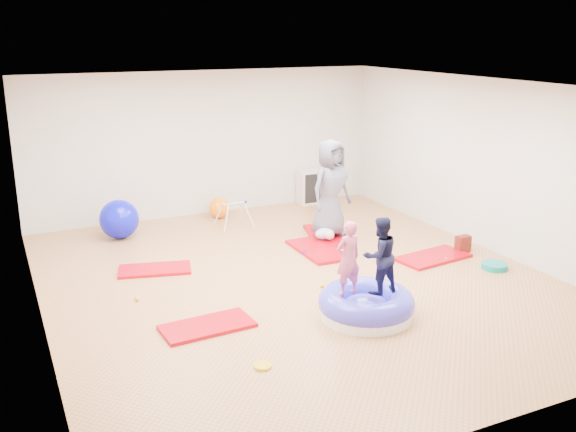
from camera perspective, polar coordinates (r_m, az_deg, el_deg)
name	(u,v)px	position (r m, az deg, el deg)	size (l,w,h in m)	color
room	(297,187)	(9.02, 0.82, 2.57)	(7.01, 8.01, 2.81)	#C07E48
gym_mat_front_left	(207,326)	(8.06, -7.18, -9.68)	(1.12, 0.56, 0.05)	#B20400
gym_mat_mid_left	(155,269)	(9.99, -11.76, -4.68)	(1.08, 0.54, 0.04)	#B20400
gym_mat_center_back	(318,250)	(10.63, 2.69, -3.02)	(1.26, 0.63, 0.05)	#B20400
gym_mat_right	(433,257)	(10.55, 12.74, -3.59)	(1.20, 0.60, 0.05)	#B20400
gym_mat_rear_right	(328,236)	(11.36, 3.60, -1.76)	(1.31, 0.65, 0.05)	#B20400
inflatable_cushion	(366,305)	(8.31, 6.96, -7.87)	(1.23, 1.23, 0.39)	white
child_pink	(348,254)	(8.02, 5.38, -3.41)	(0.35, 0.23, 0.97)	#CE597E
child_navy	(380,252)	(8.11, 8.18, -3.16)	(0.49, 0.38, 1.00)	black
adult_caregiver	(330,188)	(11.08, 3.79, 2.48)	(0.83, 0.54, 1.70)	#58596D
infant	(326,234)	(11.02, 3.38, -1.60)	(0.35, 0.36, 0.21)	#ABC3EA
ball_pit_balls	(325,280)	(9.38, 3.30, -5.67)	(4.83, 2.11, 0.07)	#E6344B
exercise_ball_blue	(119,219)	(11.59, -14.78, -0.28)	(0.69, 0.69, 0.69)	#0A0CD9
exercise_ball_orange	(219,208)	(12.53, -6.14, 0.73)	(0.41, 0.41, 0.41)	orange
infant_play_gym	(234,211)	(11.87, -4.83, 0.47)	(0.62, 0.59, 0.48)	beige
cube_shelf	(314,186)	(13.55, 2.36, 2.66)	(0.71, 0.35, 0.71)	beige
balance_disc	(495,266)	(10.36, 17.88, -4.25)	(0.40, 0.40, 0.09)	#0A7A74
backpack	(463,244)	(10.95, 15.28, -2.41)	(0.24, 0.15, 0.28)	#A62716
yellow_toy	(263,366)	(7.16, -2.27, -13.18)	(0.20, 0.20, 0.03)	yellow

